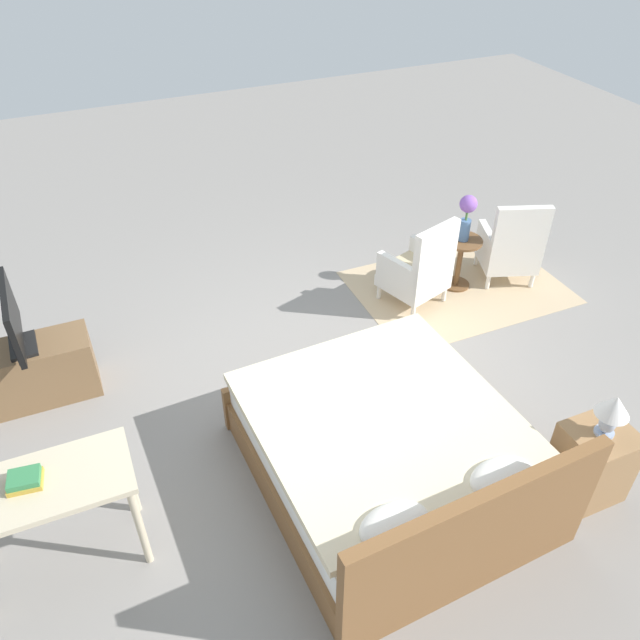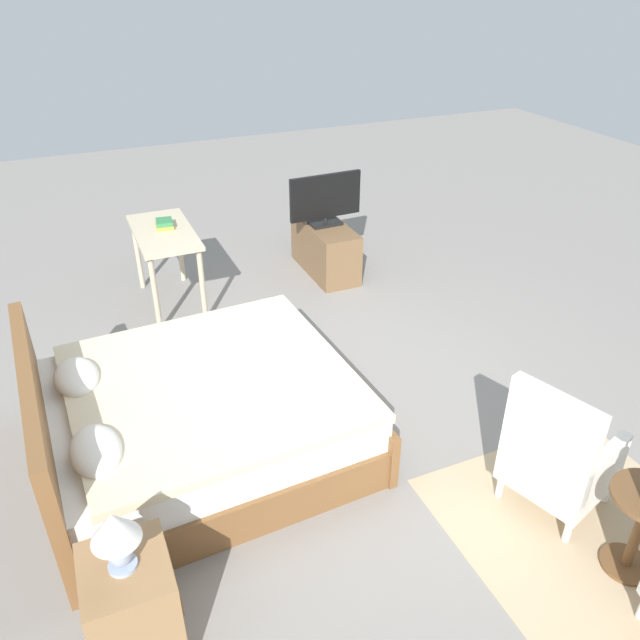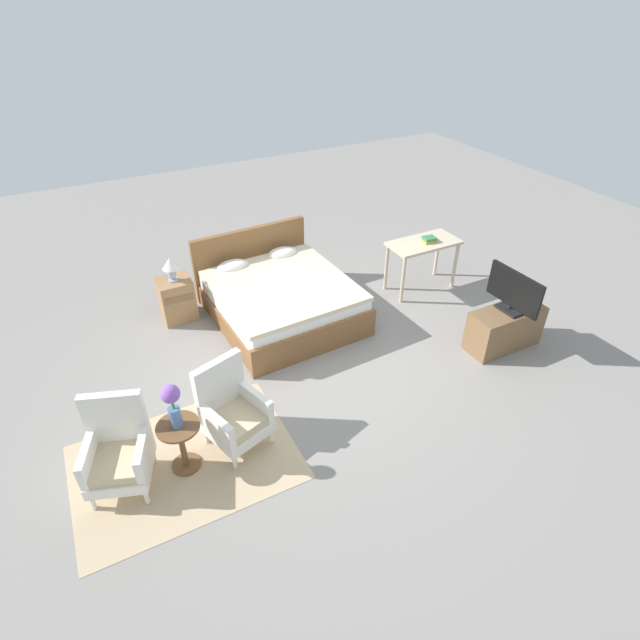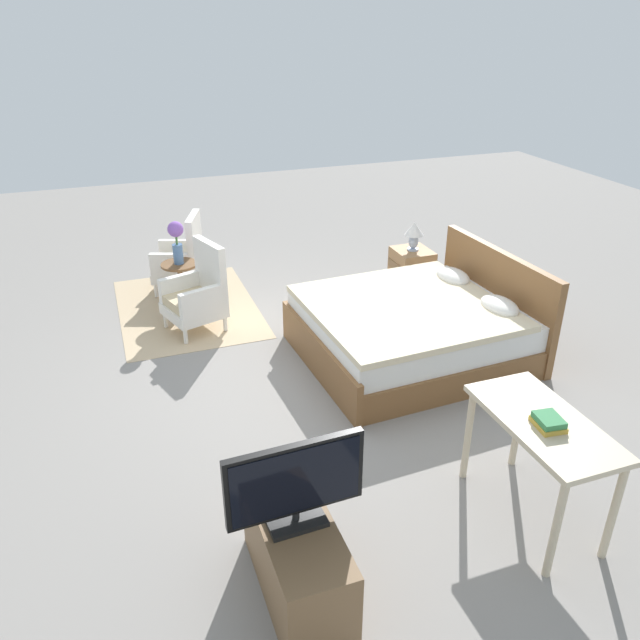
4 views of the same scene
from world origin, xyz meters
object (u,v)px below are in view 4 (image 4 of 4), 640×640
at_px(table_lamp, 414,232).
at_px(vanity_desk, 542,435).
at_px(bed, 415,328).
at_px(armchair_by_window_right, 198,295).
at_px(tv_stand, 297,557).
at_px(tv_flatscreen, 295,484).
at_px(side_table, 181,280).
at_px(book_stack, 549,422).
at_px(armchair_by_window_left, 182,260).
at_px(nightstand, 411,274).
at_px(flower_vase, 176,238).

relative_size(table_lamp, vanity_desk, 0.32).
relative_size(bed, armchair_by_window_right, 2.26).
relative_size(tv_stand, tv_flatscreen, 1.25).
distance_m(side_table, tv_stand, 4.09).
relative_size(bed, book_stack, 9.95).
distance_m(side_table, table_lamp, 2.67).
bearing_deg(armchair_by_window_left, armchair_by_window_right, 0.03).
bearing_deg(table_lamp, nightstand, -90.00).
distance_m(armchair_by_window_left, vanity_desk, 4.84).
bearing_deg(armchair_by_window_left, side_table, -10.17).
distance_m(nightstand, book_stack, 3.64).
xyz_separation_m(armchair_by_window_left, side_table, (0.54, -0.10, -0.04)).
xyz_separation_m(nightstand, tv_stand, (3.50, -2.52, -0.03)).
bearing_deg(tv_flatscreen, side_table, -179.54).
bearing_deg(bed, vanity_desk, -7.07).
relative_size(vanity_desk, book_stack, 4.98).
xyz_separation_m(bed, vanity_desk, (2.17, -0.27, 0.35)).
bearing_deg(bed, tv_stand, -40.59).
bearing_deg(flower_vase, bed, 46.64).
bearing_deg(book_stack, table_lamp, 165.54).
distance_m(bed, tv_stand, 2.96).
bearing_deg(vanity_desk, flower_vase, -157.24).
distance_m(nightstand, table_lamp, 0.51).
relative_size(nightstand, vanity_desk, 0.57).
bearing_deg(tv_flatscreen, nightstand, 144.19).
bearing_deg(flower_vase, side_table, -90.00).
bearing_deg(side_table, vanity_desk, 22.76).
bearing_deg(armchair_by_window_left, nightstand, 65.21).
bearing_deg(tv_flatscreen, vanity_desk, 92.55).
xyz_separation_m(tv_flatscreen, vanity_desk, (-0.07, 1.65, -0.16)).
bearing_deg(armchair_by_window_left, tv_flatscreen, -0.79).
relative_size(table_lamp, book_stack, 1.58).
height_order(armchair_by_window_right, vanity_desk, armchair_by_window_right).
relative_size(flower_vase, table_lamp, 1.45).
distance_m(bed, nightstand, 1.39).
height_order(armchair_by_window_left, vanity_desk, armchair_by_window_left).
bearing_deg(tv_stand, table_lamp, 144.17).
height_order(armchair_by_window_left, flower_vase, flower_vase).
distance_m(side_table, book_stack, 4.43).
bearing_deg(vanity_desk, side_table, -157.24).
relative_size(armchair_by_window_left, vanity_desk, 0.88).
xyz_separation_m(side_table, tv_stand, (4.09, 0.03, -0.08)).
bearing_deg(side_table, tv_flatscreen, 0.46).
bearing_deg(tv_flatscreen, table_lamp, 144.18).
bearing_deg(vanity_desk, nightstand, 165.75).
distance_m(tv_stand, tv_flatscreen, 0.54).
xyz_separation_m(bed, armchair_by_window_right, (-1.31, -1.86, 0.08)).
xyz_separation_m(flower_vase, tv_stand, (4.09, 0.03, -0.57)).
bearing_deg(flower_vase, book_stack, 22.08).
distance_m(table_lamp, tv_flatscreen, 4.31).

